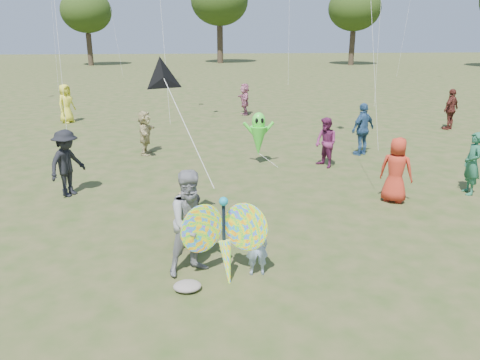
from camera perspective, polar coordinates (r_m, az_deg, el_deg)
name	(u,v)px	position (r m, az deg, el deg)	size (l,w,h in m)	color
ground	(257,256)	(9.37, 2.06, -9.21)	(160.00, 160.00, 0.00)	#51592B
child_girl	(257,246)	(8.48, 2.06, -8.04)	(0.41, 0.27, 1.13)	#95ADD2
adult_man	(193,223)	(8.43, -5.80, -5.19)	(0.95, 0.74, 1.96)	gray
grey_bag	(187,286)	(8.26, -6.44, -12.74)	(0.48, 0.40, 0.15)	gray
crowd_a	(396,170)	(12.57, 18.50, 1.17)	(0.83, 0.54, 1.70)	#B42F1C
crowd_b	(67,163)	(13.17, -20.33, 1.93)	(1.16, 0.67, 1.79)	black
crowd_c	(363,129)	(17.06, 14.74, 6.01)	(1.08, 0.45, 1.84)	#2E527E
crowd_d	(145,133)	(16.93, -11.50, 5.67)	(1.45, 0.46, 1.56)	tan
crowd_e	(326,143)	(15.26, 10.43, 4.50)	(0.78, 0.61, 1.61)	#6E2451
crowd_f	(472,163)	(13.96, 26.46, 1.81)	(0.62, 0.41, 1.70)	#246246
crowd_g	(66,104)	(23.88, -20.44, 8.72)	(0.89, 0.58, 1.82)	yellow
crowd_h	(451,109)	(22.83, 24.31, 7.86)	(1.05, 0.44, 1.80)	#55231C
crowd_j	(245,99)	(24.56, 0.57, 9.82)	(1.50, 0.48, 1.62)	#B36682
jogging_stroller	(188,215)	(9.77, -6.34, -4.21)	(0.55, 1.07, 1.09)	black
butterfly_kite	(225,239)	(8.26, -1.85, -7.17)	(1.74, 0.75, 1.74)	#FF285B
delta_kite_rig	(164,78)	(9.40, -9.28, 12.14)	(1.35, 1.81, 2.21)	black
alien_kite	(259,136)	(15.25, 2.27, 5.41)	(1.12, 0.69, 1.74)	#47EC37
tree_line	(240,4)	(53.54, -0.05, 20.71)	(91.78, 33.60, 10.79)	#3A2D21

